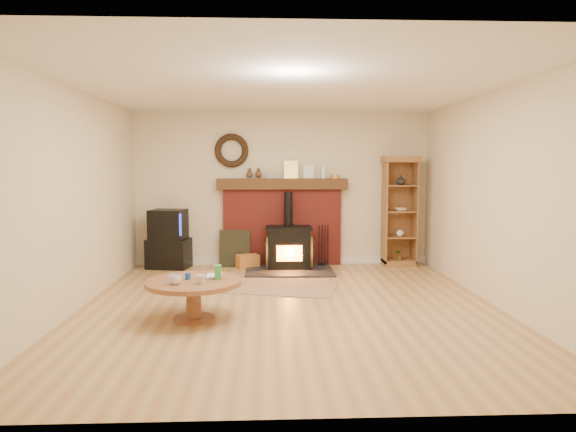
{
  "coord_description": "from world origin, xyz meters",
  "views": [
    {
      "loc": [
        -0.27,
        -6.03,
        1.69
      ],
      "look_at": [
        0.03,
        1.0,
        1.0
      ],
      "focal_mm": 32.0,
      "sensor_mm": 36.0,
      "label": 1
    }
  ],
  "objects_px": {
    "tv_unit": "(169,240)",
    "coffee_table": "(194,288)",
    "wood_stove": "(289,249)",
    "curio_cabinet": "(399,211)"
  },
  "relations": [
    {
      "from": "tv_unit",
      "to": "coffee_table",
      "type": "height_order",
      "value": "tv_unit"
    },
    {
      "from": "tv_unit",
      "to": "coffee_table",
      "type": "bearing_deg",
      "value": -74.39
    },
    {
      "from": "wood_stove",
      "to": "tv_unit",
      "type": "relative_size",
      "value": 1.44
    },
    {
      "from": "coffee_table",
      "to": "curio_cabinet",
      "type": "bearing_deg",
      "value": 44.77
    },
    {
      "from": "tv_unit",
      "to": "coffee_table",
      "type": "distance_m",
      "value": 3.06
    },
    {
      "from": "wood_stove",
      "to": "tv_unit",
      "type": "bearing_deg",
      "value": 174.34
    },
    {
      "from": "curio_cabinet",
      "to": "coffee_table",
      "type": "distance_m",
      "value": 4.34
    },
    {
      "from": "wood_stove",
      "to": "coffee_table",
      "type": "distance_m",
      "value": 2.99
    },
    {
      "from": "wood_stove",
      "to": "tv_unit",
      "type": "height_order",
      "value": "wood_stove"
    },
    {
      "from": "wood_stove",
      "to": "tv_unit",
      "type": "xyz_separation_m",
      "value": [
        -1.99,
        0.2,
        0.13
      ]
    }
  ]
}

